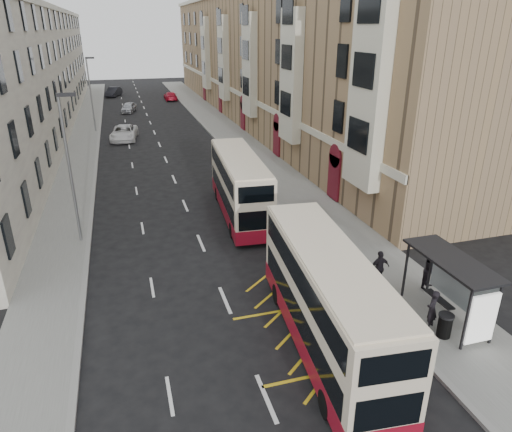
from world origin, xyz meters
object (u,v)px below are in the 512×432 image
object	(u,v)px
litter_bin	(445,325)
bus_shelter	(460,279)
car_dark	(114,92)
white_van	(124,133)
street_lamp_far	(91,91)
pedestrian_far	(380,268)
double_decker_front	(326,301)
pedestrian_mid	(431,270)
pedestrian_near	(432,309)
car_red	(170,96)
car_silver	(129,107)
street_lamp_near	(70,162)
double_decker_rear	(240,186)

from	to	relation	value
litter_bin	bus_shelter	bearing A→B (deg)	36.30
car_dark	white_van	bearing A→B (deg)	-70.57
street_lamp_far	pedestrian_far	distance (m)	41.32
litter_bin	double_decker_front	bearing A→B (deg)	168.67
pedestrian_mid	car_dark	distance (m)	70.46
bus_shelter	double_decker_front	xyz separation A→B (m)	(-5.48, 0.26, -0.12)
bus_shelter	pedestrian_near	bearing A→B (deg)	-179.96
pedestrian_mid	car_dark	world-z (taller)	pedestrian_mid
white_van	car_red	size ratio (longest dim) A/B	1.18
pedestrian_mid	car_silver	size ratio (longest dim) A/B	0.45
pedestrian_near	pedestrian_far	distance (m)	3.49
street_lamp_near	litter_bin	world-z (taller)	street_lamp_near
pedestrian_near	double_decker_front	bearing A→B (deg)	-34.41
street_lamp_near	car_silver	world-z (taller)	street_lamp_near
pedestrian_far	car_silver	bearing A→B (deg)	-81.26
double_decker_front	pedestrian_near	bearing A→B (deg)	1.91
street_lamp_far	double_decker_rear	size ratio (longest dim) A/B	0.80
white_van	car_dark	xyz separation A→B (m)	(-0.81, 34.22, 0.03)
litter_bin	car_dark	size ratio (longest dim) A/B	0.20
bus_shelter	white_van	bearing A→B (deg)	107.30
litter_bin	car_dark	world-z (taller)	car_dark
double_decker_rear	litter_bin	xyz separation A→B (m)	(4.34, -14.29, -1.35)
street_lamp_near	white_van	world-z (taller)	street_lamp_near
litter_bin	car_red	size ratio (longest dim) A/B	0.21
street_lamp_far	car_dark	size ratio (longest dim) A/B	1.67
pedestrian_far	car_silver	size ratio (longest dim) A/B	0.42
pedestrian_near	white_van	world-z (taller)	pedestrian_near
litter_bin	pedestrian_far	size ratio (longest dim) A/B	0.58
bus_shelter	pedestrian_far	bearing A→B (deg)	110.49
car_dark	car_red	bearing A→B (deg)	-20.10
street_lamp_near	car_dark	size ratio (longest dim) A/B	1.67
litter_bin	double_decker_rear	bearing A→B (deg)	106.89
street_lamp_far	pedestrian_near	world-z (taller)	street_lamp_far
double_decker_front	double_decker_rear	bearing A→B (deg)	94.25
street_lamp_far	bus_shelter	bearing A→B (deg)	-70.88
street_lamp_near	white_van	size ratio (longest dim) A/B	1.47
street_lamp_far	pedestrian_near	distance (m)	44.69
double_decker_rear	white_van	distance (m)	24.78
white_van	street_lamp_near	bearing A→B (deg)	-88.84
white_van	car_silver	distance (m)	17.32
double_decker_rear	pedestrian_mid	world-z (taller)	double_decker_rear
double_decker_front	white_van	distance (m)	37.80
street_lamp_far	pedestrian_near	bearing A→B (deg)	-72.14
car_silver	car_dark	size ratio (longest dim) A/B	0.84
pedestrian_near	pedestrian_mid	bearing A→B (deg)	-156.46
litter_bin	car_red	world-z (taller)	car_red
street_lamp_far	litter_bin	size ratio (longest dim) A/B	8.24
street_lamp_near	white_van	distance (m)	25.61
car_red	pedestrian_near	bearing A→B (deg)	93.09
street_lamp_near	double_decker_rear	world-z (taller)	street_lamp_near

